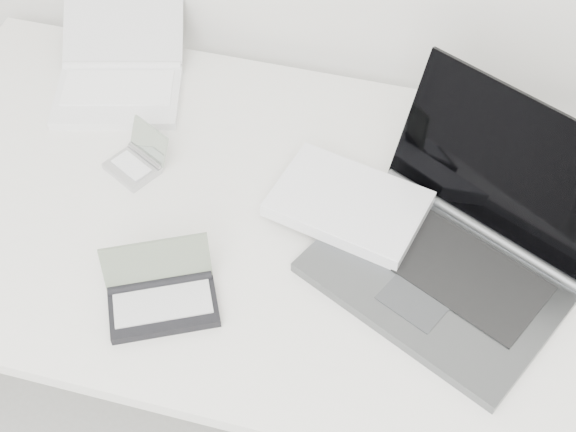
% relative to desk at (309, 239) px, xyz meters
% --- Properties ---
extents(desk, '(1.60, 0.80, 0.73)m').
position_rel_desk_xyz_m(desk, '(0.00, 0.00, 0.00)').
color(desk, white).
rests_on(desk, ground).
extents(laptop_large, '(0.60, 0.51, 0.26)m').
position_rel_desk_xyz_m(laptop_large, '(0.21, -0.01, 0.09)').
color(laptop_large, '#55585A').
rests_on(laptop_large, desk).
extents(netbook_open_white, '(0.32, 0.36, 0.10)m').
position_rel_desk_xyz_m(netbook_open_white, '(-0.47, 0.26, 0.07)').
color(netbook_open_white, white).
rests_on(netbook_open_white, desk).
extents(pda_silver, '(0.13, 0.13, 0.07)m').
position_rel_desk_xyz_m(pda_silver, '(-0.35, 0.05, 0.06)').
color(pda_silver, silver).
rests_on(pda_silver, desk).
extents(palmtop_charcoal, '(0.21, 0.19, 0.10)m').
position_rel_desk_xyz_m(palmtop_charcoal, '(-0.20, -0.22, 0.07)').
color(palmtop_charcoal, black).
rests_on(palmtop_charcoal, desk).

